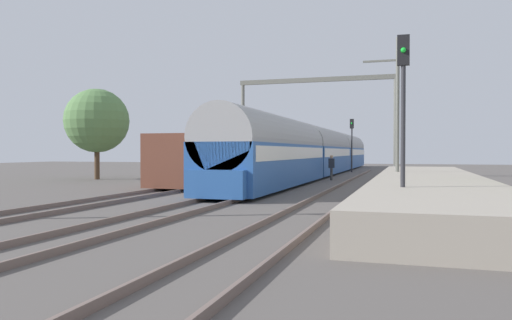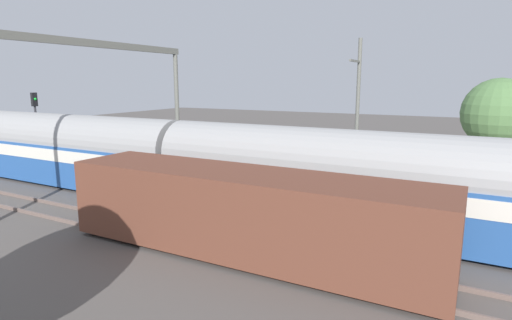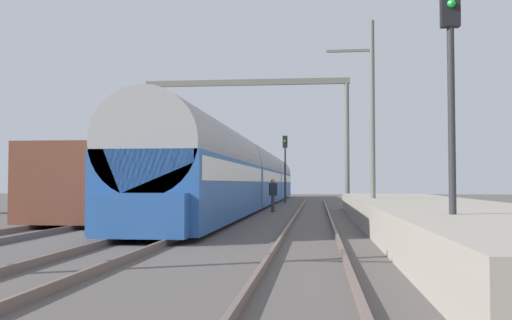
% 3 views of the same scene
% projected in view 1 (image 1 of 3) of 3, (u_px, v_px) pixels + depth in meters
% --- Properties ---
extents(ground, '(120.00, 120.00, 0.00)m').
position_uv_depth(ground, '(243.00, 195.00, 22.10)').
color(ground, '#58524E').
extents(track_far_west, '(1.52, 60.00, 0.16)m').
position_uv_depth(track_far_west, '(161.00, 191.00, 23.32)').
color(track_far_west, '#6F5C53').
rests_on(track_far_west, ground).
extents(track_west, '(1.52, 60.00, 0.16)m').
position_uv_depth(track_west, '(243.00, 194.00, 22.10)').
color(track_west, '#6F5C53').
rests_on(track_west, ground).
extents(track_east, '(1.52, 60.00, 0.16)m').
position_uv_depth(track_east, '(335.00, 196.00, 20.88)').
color(track_east, '#6F5C53').
rests_on(track_east, ground).
extents(platform, '(4.40, 28.00, 0.90)m').
position_uv_depth(platform, '(429.00, 186.00, 21.65)').
color(platform, '#A39989').
rests_on(platform, ground).
extents(passenger_train, '(2.93, 49.20, 3.82)m').
position_uv_depth(passenger_train, '(322.00, 151.00, 42.35)').
color(passenger_train, '#28569E').
rests_on(passenger_train, ground).
extents(freight_car, '(2.80, 13.00, 2.70)m').
position_uv_depth(freight_car, '(216.00, 160.00, 30.03)').
color(freight_car, brown).
rests_on(freight_car, ground).
extents(person_crossing, '(0.44, 0.32, 1.73)m').
position_uv_depth(person_crossing, '(331.00, 165.00, 33.71)').
color(person_crossing, '#3B3B3B').
rests_on(person_crossing, ground).
extents(railway_signal_near, '(0.36, 0.30, 5.46)m').
position_uv_depth(railway_signal_near, '(403.00, 102.00, 14.77)').
color(railway_signal_near, '#2D2D33').
rests_on(railway_signal_near, ground).
extents(railway_signal_far, '(0.36, 0.30, 5.07)m').
position_uv_depth(railway_signal_far, '(352.00, 138.00, 46.84)').
color(railway_signal_far, '#2D2D33').
rests_on(railway_signal_far, ground).
extents(catenary_gantry, '(12.65, 0.28, 7.86)m').
position_uv_depth(catenary_gantry, '(316.00, 105.00, 39.21)').
color(catenary_gantry, slate).
rests_on(catenary_gantry, ground).
extents(catenary_pole_east_mid, '(1.90, 0.20, 8.00)m').
position_uv_depth(catenary_pole_east_mid, '(397.00, 110.00, 26.04)').
color(catenary_pole_east_mid, slate).
rests_on(catenary_pole_east_mid, ground).
extents(tree_west_background, '(4.50, 4.50, 6.40)m').
position_uv_depth(tree_west_background, '(97.00, 121.00, 34.76)').
color(tree_west_background, '#4C3826').
rests_on(tree_west_background, ground).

